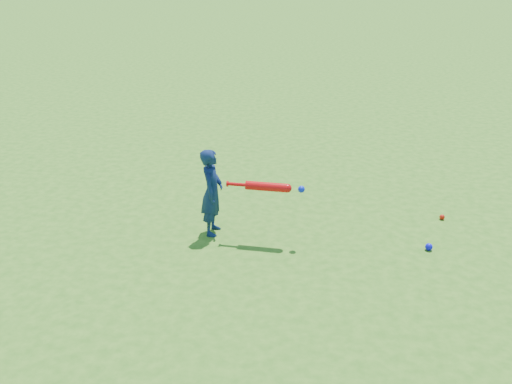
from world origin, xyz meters
TOP-DOWN VIEW (x-y plane):
  - ground at (0.00, 0.00)m, footprint 80.00×80.00m
  - child at (-0.11, -0.42)m, footprint 0.24×0.37m
  - ground_ball_red at (2.55, 0.26)m, footprint 0.06×0.06m
  - ground_ball_blue at (2.28, -0.53)m, footprint 0.08×0.08m
  - bat_swing at (0.55, -0.52)m, footprint 0.85×0.13m

SIDE VIEW (x-z plane):
  - ground at x=0.00m, z-range 0.00..0.00m
  - ground_ball_red at x=2.55m, z-range 0.00..0.06m
  - ground_ball_blue at x=2.28m, z-range 0.00..0.08m
  - child at x=-0.11m, z-range 0.00..1.00m
  - bat_swing at x=0.55m, z-range 0.59..0.69m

